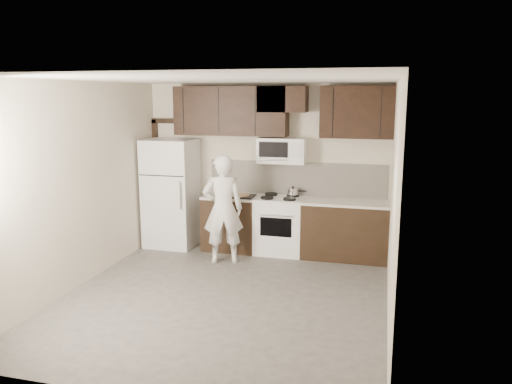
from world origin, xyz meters
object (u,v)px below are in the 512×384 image
at_px(microwave, 282,150).
at_px(refrigerator, 171,193).
at_px(stove, 280,225).
at_px(person, 223,209).

xyz_separation_m(microwave, refrigerator, (-1.85, -0.17, -0.75)).
bearing_deg(microwave, stove, -89.90).
bearing_deg(stove, refrigerator, -178.49).
bearing_deg(person, refrigerator, -48.32).
xyz_separation_m(refrigerator, person, (1.12, -0.62, -0.07)).
distance_m(stove, person, 1.06).
bearing_deg(person, microwave, -151.92).
bearing_deg(refrigerator, microwave, 5.15).
bearing_deg(person, stove, -156.53).
bearing_deg(microwave, person, -132.84).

